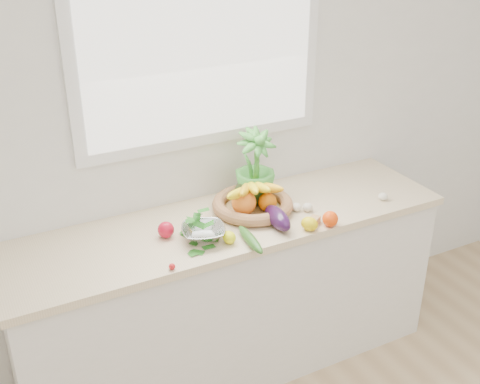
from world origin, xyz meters
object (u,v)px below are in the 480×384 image
apple (166,230)px  colander_with_spinach (203,229)px  cucumber (250,239)px  potted_herb (255,166)px  eggplant (278,218)px  fruit_basket (252,201)px

apple → colander_with_spinach: bearing=-35.1°
cucumber → potted_herb: bearing=58.5°
eggplant → potted_herb: bearing=84.2°
cucumber → fruit_basket: (0.16, 0.28, 0.03)m
apple → potted_herb: potted_herb is taller
apple → eggplant: 0.54m
potted_herb → colander_with_spinach: size_ratio=1.50×
colander_with_spinach → eggplant: bearing=-7.7°
cucumber → fruit_basket: size_ratio=0.50×
colander_with_spinach → apple: bearing=144.9°
potted_herb → eggplant: bearing=-95.8°
potted_herb → fruit_basket: potted_herb is taller
potted_herb → apple: bearing=-166.9°
eggplant → potted_herb: (0.03, 0.28, 0.16)m
cucumber → colander_with_spinach: bearing=141.9°
apple → cucumber: 0.40m
apple → potted_herb: 0.58m
apple → fruit_basket: size_ratio=0.15×
eggplant → cucumber: bearing=-156.3°
cucumber → colander_with_spinach: (-0.17, 0.14, 0.03)m
eggplant → cucumber: size_ratio=0.88×
potted_herb → fruit_basket: bearing=-126.8°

